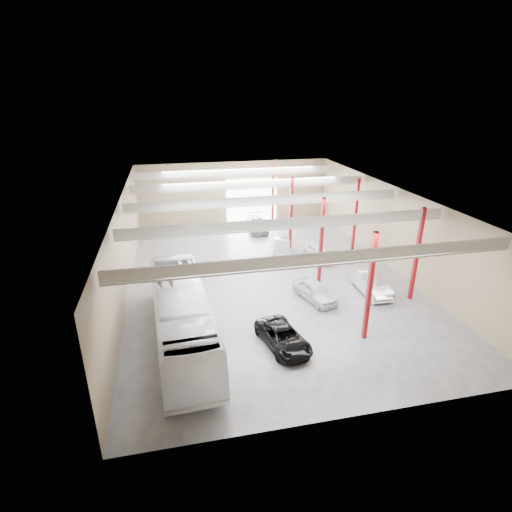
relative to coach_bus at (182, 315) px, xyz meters
name	(u,v)px	position (x,y,z in m)	size (l,w,h in m)	color
depot_shell	(268,217)	(7.38, 8.48, 3.15)	(22.12, 32.12, 7.06)	#4F4F55
coach_bus	(182,315)	(0.00, 0.00, 0.00)	(3.06, 13.08, 3.64)	white
black_sedan	(283,337)	(5.82, -1.81, -1.19)	(2.10, 4.56, 1.27)	black
car_row_a	(315,291)	(9.75, 3.39, -1.12)	(1.66, 4.14, 1.41)	silver
car_row_b	(281,247)	(9.75, 12.50, -1.11)	(1.51, 4.32, 1.42)	#A4A4A9
car_row_c	(257,224)	(9.07, 20.00, -1.09)	(2.04, 5.03, 1.46)	slate
car_right_near	(370,282)	(14.31, 3.69, -1.04)	(1.66, 4.77, 1.57)	silver
car_right_far	(319,252)	(12.75, 10.63, -1.14)	(1.61, 4.01, 1.37)	white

